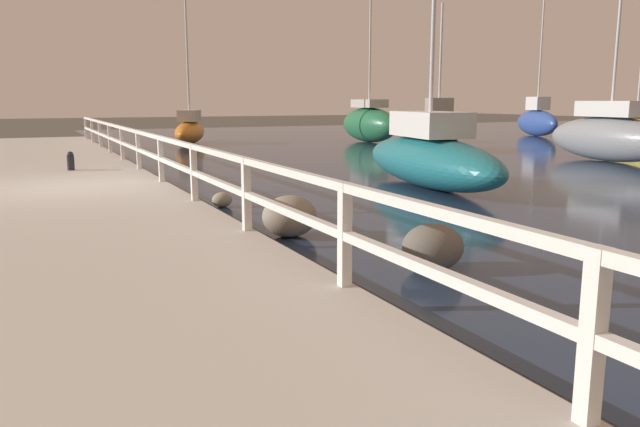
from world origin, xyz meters
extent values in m
plane|color=#4C473D|center=(0.00, 0.00, 0.00)|extent=(120.00, 120.00, 0.00)
cube|color=beige|center=(0.00, 0.00, 0.12)|extent=(3.53, 36.00, 0.24)
cube|color=white|center=(1.66, -10.80, 0.71)|extent=(0.10, 0.10, 0.94)
cube|color=white|center=(1.66, -8.10, 0.71)|extent=(0.10, 0.10, 0.94)
cube|color=white|center=(1.66, -5.40, 0.71)|extent=(0.10, 0.10, 0.94)
cube|color=white|center=(1.66, -2.70, 0.71)|extent=(0.10, 0.10, 0.94)
cube|color=white|center=(1.66, 0.00, 0.71)|extent=(0.10, 0.10, 0.94)
cube|color=white|center=(1.66, 2.70, 0.71)|extent=(0.10, 0.10, 0.94)
cube|color=white|center=(1.66, 5.40, 0.71)|extent=(0.10, 0.10, 0.94)
cube|color=white|center=(1.66, 8.10, 0.71)|extent=(0.10, 0.10, 0.94)
cube|color=white|center=(1.66, 10.80, 0.71)|extent=(0.10, 0.10, 0.94)
cube|color=white|center=(1.66, 13.50, 0.71)|extent=(0.10, 0.10, 0.94)
cube|color=white|center=(1.66, 16.20, 0.71)|extent=(0.10, 0.10, 0.94)
cube|color=white|center=(1.66, 0.00, 1.14)|extent=(0.09, 32.50, 0.08)
cube|color=white|center=(1.66, 0.00, 0.71)|extent=(0.09, 32.50, 0.08)
ellipsoid|color=gray|center=(2.28, -2.21, 0.14)|extent=(0.36, 0.33, 0.27)
ellipsoid|color=#666056|center=(3.20, -7.30, 0.27)|extent=(0.71, 0.64, 0.53)
ellipsoid|color=gray|center=(2.43, -4.98, 0.29)|extent=(0.78, 0.70, 0.58)
cylinder|color=black|center=(0.13, 3.10, 0.41)|extent=(0.17, 0.17, 0.35)
sphere|color=black|center=(0.13, 3.10, 0.61)|extent=(0.15, 0.15, 0.15)
ellipsoid|color=#236B42|center=(13.45, 11.99, 0.79)|extent=(1.50, 4.50, 1.56)
cube|color=beige|center=(13.45, 11.99, 1.75)|extent=(1.01, 1.86, 0.36)
cylinder|color=silver|center=(13.45, 11.99, 4.22)|extent=(0.09, 0.09, 5.30)
ellipsoid|color=#1E707A|center=(7.18, -1.58, 0.56)|extent=(2.50, 6.08, 1.10)
cube|color=silver|center=(7.18, -1.58, 1.38)|extent=(1.40, 2.29, 0.54)
cylinder|color=silver|center=(7.18, -1.58, 3.39)|extent=(0.09, 0.09, 4.56)
ellipsoid|color=black|center=(13.39, 6.64, 0.67)|extent=(2.47, 3.78, 1.33)
cube|color=#9E937F|center=(13.39, 6.64, 1.66)|extent=(1.16, 1.21, 0.64)
cylinder|color=silver|center=(13.39, 6.64, 3.37)|extent=(0.09, 0.09, 4.07)
ellipsoid|color=gray|center=(15.70, 0.87, 0.70)|extent=(1.72, 4.99, 1.38)
cube|color=silver|center=(15.70, 0.87, 1.63)|extent=(1.10, 2.26, 0.48)
cylinder|color=silver|center=(15.70, 0.87, 3.59)|extent=(0.09, 0.09, 4.40)
ellipsoid|color=#2D4C9E|center=(24.09, 12.52, 0.69)|extent=(2.62, 4.68, 1.37)
cube|color=silver|center=(24.09, 12.52, 1.73)|extent=(1.22, 1.68, 0.70)
cylinder|color=silver|center=(24.09, 12.52, 4.75)|extent=(0.09, 0.09, 6.75)
ellipsoid|color=orange|center=(5.83, 14.50, 0.50)|extent=(2.66, 4.31, 0.98)
cube|color=beige|center=(5.83, 14.50, 1.23)|extent=(1.43, 1.99, 0.49)
cylinder|color=silver|center=(5.83, 14.50, 4.11)|extent=(0.09, 0.09, 6.26)
ellipsoid|color=gold|center=(22.23, 5.03, 0.60)|extent=(1.10, 3.75, 1.19)
cube|color=silver|center=(22.23, 5.03, 1.42)|extent=(0.77, 1.42, 0.44)
camera|label=1|loc=(-0.87, -12.91, 1.89)|focal=35.00mm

